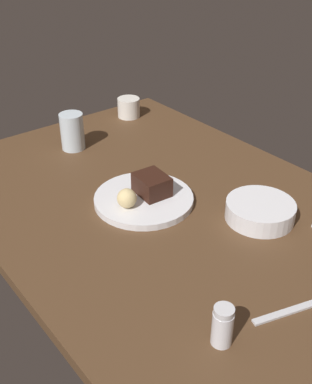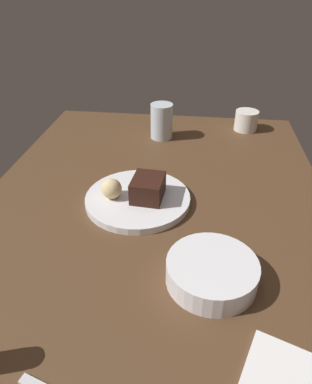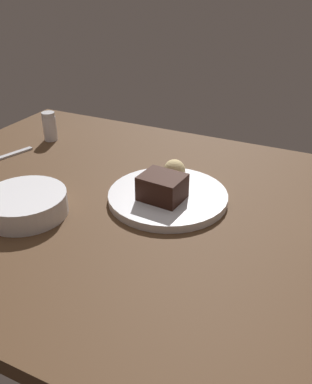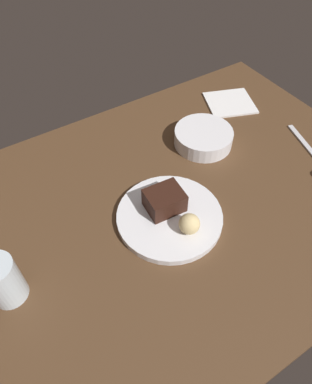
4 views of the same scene
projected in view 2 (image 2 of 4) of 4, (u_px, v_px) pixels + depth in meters
The scene contains 7 objects.
dining_table at pixel (152, 214), 82.79cm from camera, with size 120.00×84.00×3.00cm, color #4C331E.
dessert_plate at pixel (138, 199), 83.98cm from camera, with size 25.00×25.00×1.68cm, color silver.
chocolate_cake_slice at pixel (148, 188), 81.74cm from camera, with size 8.54×7.07×5.14cm, color black.
bread_roll at pixel (112, 189), 81.82cm from camera, with size 4.81×4.81×4.81cm, color #DBC184.
water_glass at pixel (162, 121), 112.36cm from camera, with size 7.12×7.12×11.13cm, color silver.
side_bowl at pixel (212, 272), 62.44cm from camera, with size 16.40×16.40×4.45cm, color silver.
coffee_cup at pixel (246, 121), 118.78cm from camera, with size 7.69×7.69×6.61cm, color silver.
Camera 2 is at (-65.62, -8.99, 51.46)cm, focal length 32.85 mm.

